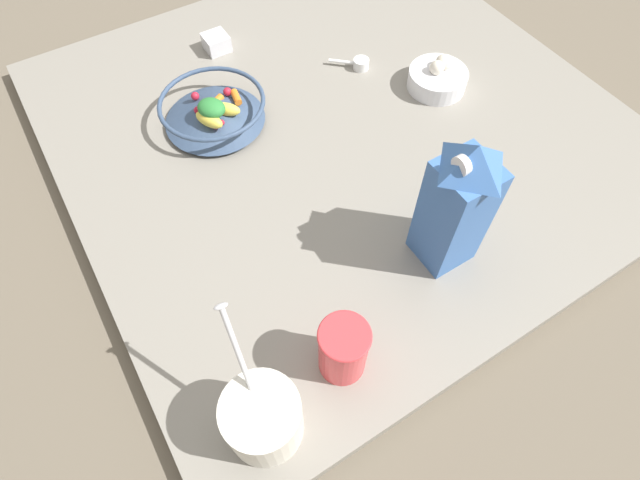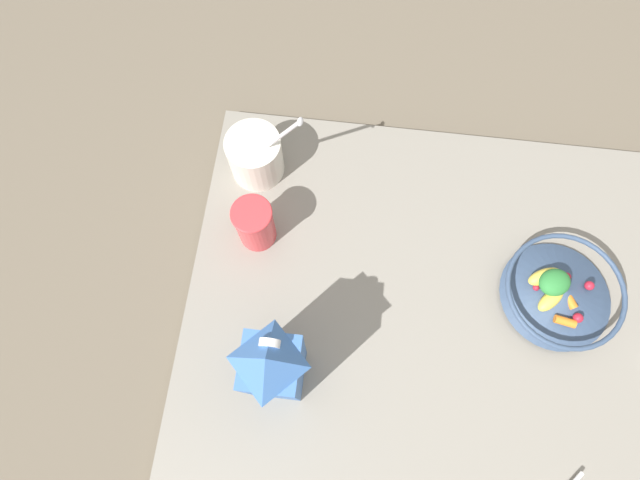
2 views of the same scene
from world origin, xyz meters
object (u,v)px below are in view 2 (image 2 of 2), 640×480
fruit_bowl (560,292)px  milk_carton (274,367)px  yogurt_tub (255,155)px  drinking_cup (255,224)px

fruit_bowl → milk_carton: bearing=22.1°
yogurt_tub → drinking_cup: bearing=98.8°
milk_carton → drinking_cup: size_ratio=2.30×
milk_carton → yogurt_tub: milk_carton is taller
milk_carton → drinking_cup: 0.30m
fruit_bowl → yogurt_tub: yogurt_tub is taller
fruit_bowl → drinking_cup: (0.62, -0.06, 0.03)m
yogurt_tub → drinking_cup: 0.16m
fruit_bowl → yogurt_tub: 0.68m
milk_carton → fruit_bowl: bearing=-157.9°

